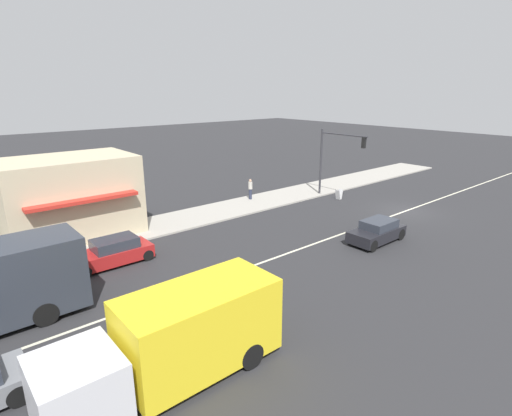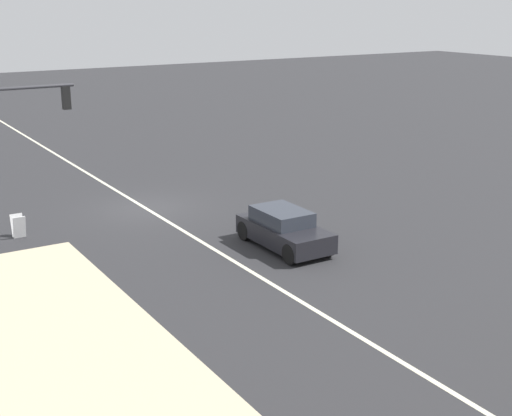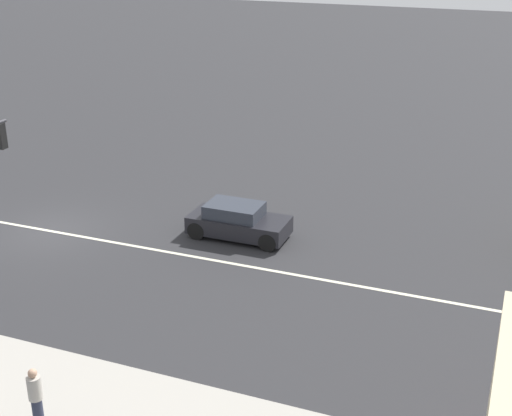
{
  "view_description": "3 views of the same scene",
  "coord_description": "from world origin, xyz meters",
  "px_view_note": "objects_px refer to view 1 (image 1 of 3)",
  "views": [
    {
      "loc": [
        -14.8,
        27.47,
        8.96
      ],
      "look_at": [
        1.97,
        13.26,
        2.37
      ],
      "focal_mm": 28.0,
      "sensor_mm": 36.0,
      "label": 1
    },
    {
      "loc": [
        11.08,
        26.81,
        8.39
      ],
      "look_at": [
        0.54,
        9.75,
        2.51
      ],
      "focal_mm": 50.0,
      "sensor_mm": 36.0,
      "label": 2
    },
    {
      "loc": [
        21.03,
        16.99,
        11.58
      ],
      "look_at": [
        0.2,
        8.86,
        2.39
      ],
      "focal_mm": 50.0,
      "sensor_mm": 36.0,
      "label": 3
    }
  ],
  "objects_px": {
    "hatchback_red": "(113,252)",
    "pedestrian": "(250,189)",
    "warning_aframe_sign": "(339,194)",
    "delivery_truck": "(175,339)",
    "sedan_dark": "(377,232)",
    "traffic_signal_main": "(335,152)"
  },
  "relations": [
    {
      "from": "traffic_signal_main",
      "to": "delivery_truck",
      "type": "distance_m",
      "value": 24.11
    },
    {
      "from": "delivery_truck",
      "to": "sedan_dark",
      "type": "relative_size",
      "value": 1.95
    },
    {
      "from": "pedestrian",
      "to": "hatchback_red",
      "type": "relative_size",
      "value": 0.42
    },
    {
      "from": "hatchback_red",
      "to": "pedestrian",
      "type": "bearing_deg",
      "value": -69.77
    },
    {
      "from": "warning_aframe_sign",
      "to": "sedan_dark",
      "type": "relative_size",
      "value": 0.22
    },
    {
      "from": "warning_aframe_sign",
      "to": "delivery_truck",
      "type": "relative_size",
      "value": 0.11
    },
    {
      "from": "hatchback_red",
      "to": "warning_aframe_sign",
      "type": "bearing_deg",
      "value": -88.67
    },
    {
      "from": "sedan_dark",
      "to": "hatchback_red",
      "type": "height_order",
      "value": "hatchback_red"
    },
    {
      "from": "pedestrian",
      "to": "sedan_dark",
      "type": "height_order",
      "value": "pedestrian"
    },
    {
      "from": "pedestrian",
      "to": "delivery_truck",
      "type": "distance_m",
      "value": 21.48
    },
    {
      "from": "sedan_dark",
      "to": "hatchback_red",
      "type": "distance_m",
      "value": 15.27
    },
    {
      "from": "pedestrian",
      "to": "delivery_truck",
      "type": "xyz_separation_m",
      "value": [
        -15.0,
        15.37,
        0.45
      ]
    },
    {
      "from": "pedestrian",
      "to": "warning_aframe_sign",
      "type": "distance_m",
      "value": 7.48
    },
    {
      "from": "delivery_truck",
      "to": "sedan_dark",
      "type": "height_order",
      "value": "delivery_truck"
    },
    {
      "from": "traffic_signal_main",
      "to": "pedestrian",
      "type": "distance_m",
      "value": 7.61
    },
    {
      "from": "traffic_signal_main",
      "to": "hatchback_red",
      "type": "bearing_deg",
      "value": 93.31
    },
    {
      "from": "sedan_dark",
      "to": "delivery_truck",
      "type": "bearing_deg",
      "value": 100.38
    },
    {
      "from": "warning_aframe_sign",
      "to": "delivery_truck",
      "type": "distance_m",
      "value": 23.74
    },
    {
      "from": "pedestrian",
      "to": "sedan_dark",
      "type": "distance_m",
      "value": 12.2
    },
    {
      "from": "pedestrian",
      "to": "delivery_truck",
      "type": "relative_size",
      "value": 0.23
    },
    {
      "from": "traffic_signal_main",
      "to": "warning_aframe_sign",
      "type": "distance_m",
      "value": 3.54
    },
    {
      "from": "delivery_truck",
      "to": "sedan_dark",
      "type": "xyz_separation_m",
      "value": [
        2.8,
        -15.28,
        -0.81
      ]
    }
  ]
}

